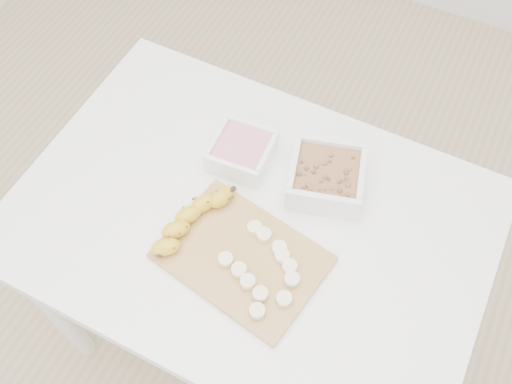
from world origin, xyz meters
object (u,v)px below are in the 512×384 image
at_px(bowl_yogurt, 242,151).
at_px(bowl_granola, 326,177).
at_px(table, 250,238).
at_px(cutting_board, 242,257).
at_px(banana, 190,221).

xyz_separation_m(bowl_yogurt, bowl_granola, (0.19, 0.02, 0.01)).
bearing_deg(table, bowl_granola, 52.52).
bearing_deg(cutting_board, table, 108.25).
relative_size(table, bowl_granola, 5.20).
bearing_deg(banana, bowl_yogurt, 114.05).
height_order(bowl_yogurt, banana, bowl_yogurt).
height_order(bowl_granola, banana, bowl_granola).
relative_size(bowl_yogurt, bowl_granola, 0.72).
bearing_deg(bowl_yogurt, table, -56.41).
bearing_deg(bowl_yogurt, cutting_board, -62.40).
height_order(bowl_yogurt, cutting_board, bowl_yogurt).
bearing_deg(table, banana, -141.06).
distance_m(table, banana, 0.18).
height_order(table, banana, banana).
relative_size(bowl_granola, banana, 0.93).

